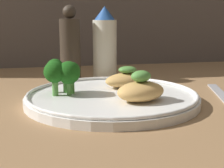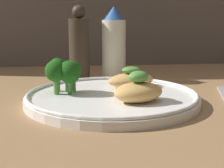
# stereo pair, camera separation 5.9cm
# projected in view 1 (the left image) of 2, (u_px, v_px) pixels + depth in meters

# --- Properties ---
(ground_plane) EXTENTS (1.80, 1.80, 0.01)m
(ground_plane) POSITION_uv_depth(u_px,v_px,m) (112.00, 106.00, 0.60)
(ground_plane) COLOR #936D47
(plate) EXTENTS (0.30, 0.30, 0.02)m
(plate) POSITION_uv_depth(u_px,v_px,m) (112.00, 97.00, 0.60)
(plate) COLOR white
(plate) RESTS_ON ground_plane
(grilled_meat_front) EXTENTS (0.10, 0.08, 0.05)m
(grilled_meat_front) POSITION_uv_depth(u_px,v_px,m) (141.00, 90.00, 0.56)
(grilled_meat_front) COLOR tan
(grilled_meat_front) RESTS_ON plate
(grilled_meat_middle) EXTENTS (0.11, 0.09, 0.04)m
(grilled_meat_middle) POSITION_uv_depth(u_px,v_px,m) (127.00, 79.00, 0.66)
(grilled_meat_middle) COLOR tan
(grilled_meat_middle) RESTS_ON plate
(broccoli_bunch) EXTENTS (0.06, 0.06, 0.06)m
(broccoli_bunch) POSITION_uv_depth(u_px,v_px,m) (63.00, 72.00, 0.60)
(broccoli_bunch) COLOR #569942
(broccoli_bunch) RESTS_ON plate
(sauce_bottle) EXTENTS (0.05, 0.05, 0.17)m
(sauce_bottle) POSITION_uv_depth(u_px,v_px,m) (105.00, 46.00, 0.79)
(sauce_bottle) COLOR silver
(sauce_bottle) RESTS_ON ground_plane
(pepper_grinder) EXTENTS (0.05, 0.05, 0.17)m
(pepper_grinder) POSITION_uv_depth(u_px,v_px,m) (70.00, 48.00, 0.77)
(pepper_grinder) COLOR #382D23
(pepper_grinder) RESTS_ON ground_plane
(fork) EXTENTS (0.07, 0.17, 0.01)m
(fork) POSITION_uv_depth(u_px,v_px,m) (220.00, 93.00, 0.66)
(fork) COLOR #B2B2B7
(fork) RESTS_ON ground_plane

